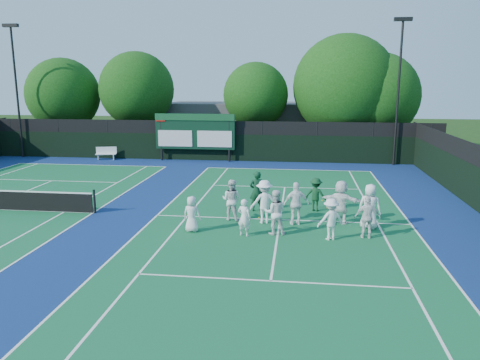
# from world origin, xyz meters

# --- Properties ---
(ground) EXTENTS (120.00, 120.00, 0.00)m
(ground) POSITION_xyz_m (0.00, 0.00, 0.00)
(ground) COLOR #18360E
(ground) RESTS_ON ground
(court_apron) EXTENTS (34.00, 32.00, 0.01)m
(court_apron) POSITION_xyz_m (-6.00, 1.00, 0.00)
(court_apron) COLOR navy
(court_apron) RESTS_ON ground
(near_court) EXTENTS (11.05, 23.85, 0.01)m
(near_court) POSITION_xyz_m (0.00, 1.00, 0.01)
(near_court) COLOR #135D33
(near_court) RESTS_ON ground
(back_fence) EXTENTS (34.00, 0.08, 3.00)m
(back_fence) POSITION_xyz_m (-6.00, 16.00, 1.36)
(back_fence) COLOR black
(back_fence) RESTS_ON ground
(scoreboard) EXTENTS (6.00, 0.21, 3.55)m
(scoreboard) POSITION_xyz_m (-7.01, 15.59, 2.19)
(scoreboard) COLOR black
(scoreboard) RESTS_ON ground
(clubhouse) EXTENTS (18.00, 6.00, 4.00)m
(clubhouse) POSITION_xyz_m (-2.00, 24.00, 2.00)
(clubhouse) COLOR #515156
(clubhouse) RESTS_ON ground
(light_pole_left) EXTENTS (1.20, 0.30, 10.12)m
(light_pole_left) POSITION_xyz_m (-21.00, 15.70, 6.30)
(light_pole_left) COLOR black
(light_pole_left) RESTS_ON ground
(light_pole_right) EXTENTS (1.20, 0.30, 10.12)m
(light_pole_right) POSITION_xyz_m (7.50, 15.70, 6.30)
(light_pole_right) COLOR black
(light_pole_right) RESTS_ON ground
(bench) EXTENTS (1.59, 0.79, 0.97)m
(bench) POSITION_xyz_m (-13.93, 15.37, 0.52)
(bench) COLOR white
(bench) RESTS_ON ground
(tree_a) EXTENTS (6.13, 6.13, 7.85)m
(tree_a) POSITION_xyz_m (-19.07, 19.58, 4.62)
(tree_a) COLOR black
(tree_a) RESTS_ON ground
(tree_b) EXTENTS (6.15, 6.15, 8.32)m
(tree_b) POSITION_xyz_m (-12.59, 19.58, 5.08)
(tree_b) COLOR black
(tree_b) RESTS_ON ground
(tree_c) EXTENTS (5.21, 5.21, 7.42)m
(tree_c) POSITION_xyz_m (-2.68, 19.58, 4.68)
(tree_c) COLOR black
(tree_c) RESTS_ON ground
(tree_d) EXTENTS (8.05, 8.05, 9.52)m
(tree_d) POSITION_xyz_m (4.32, 19.58, 5.29)
(tree_d) COLOR black
(tree_d) RESTS_ON ground
(tree_e) EXTENTS (6.65, 6.65, 8.11)m
(tree_e) POSITION_xyz_m (6.78, 19.58, 4.62)
(tree_e) COLOR black
(tree_e) RESTS_ON ground
(tennis_ball_0) EXTENTS (0.07, 0.07, 0.07)m
(tennis_ball_0) POSITION_xyz_m (-0.92, 1.12, 0.03)
(tennis_ball_0) COLOR gold
(tennis_ball_0) RESTS_ON ground
(tennis_ball_1) EXTENTS (0.07, 0.07, 0.07)m
(tennis_ball_1) POSITION_xyz_m (2.12, 3.18, 0.03)
(tennis_ball_1) COLOR gold
(tennis_ball_1) RESTS_ON ground
(tennis_ball_3) EXTENTS (0.07, 0.07, 0.07)m
(tennis_ball_3) POSITION_xyz_m (-4.23, 1.19, 0.03)
(tennis_ball_3) COLOR gold
(tennis_ball_3) RESTS_ON ground
(tennis_ball_4) EXTENTS (0.07, 0.07, 0.07)m
(tennis_ball_4) POSITION_xyz_m (1.96, 4.54, 0.03)
(tennis_ball_4) COLOR gold
(tennis_ball_4) RESTS_ON ground
(tennis_ball_5) EXTENTS (0.07, 0.07, 0.07)m
(tennis_ball_5) POSITION_xyz_m (3.82, 1.12, 0.03)
(tennis_ball_5) COLOR gold
(tennis_ball_5) RESTS_ON ground
(player_front_0) EXTENTS (0.77, 0.55, 1.45)m
(player_front_0) POSITION_xyz_m (-3.42, -1.04, 0.73)
(player_front_0) COLOR white
(player_front_0) RESTS_ON ground
(player_front_1) EXTENTS (0.63, 0.51, 1.48)m
(player_front_1) POSITION_xyz_m (-1.29, -1.30, 0.74)
(player_front_1) COLOR white
(player_front_1) RESTS_ON ground
(player_front_2) EXTENTS (0.93, 0.77, 1.78)m
(player_front_2) POSITION_xyz_m (-0.12, -0.95, 0.89)
(player_front_2) COLOR white
(player_front_2) RESTS_ON ground
(player_front_3) EXTENTS (1.18, 0.93, 1.60)m
(player_front_3) POSITION_xyz_m (2.00, -1.32, 0.80)
(player_front_3) COLOR white
(player_front_3) RESTS_ON ground
(player_front_4) EXTENTS (0.96, 0.40, 1.65)m
(player_front_4) POSITION_xyz_m (3.39, -0.98, 0.82)
(player_front_4) COLOR silver
(player_front_4) RESTS_ON ground
(player_back_0) EXTENTS (1.02, 0.89, 1.79)m
(player_back_0) POSITION_xyz_m (-2.08, 0.75, 0.90)
(player_back_0) COLOR silver
(player_back_0) RESTS_ON ground
(player_back_1) EXTENTS (1.33, 0.97, 1.85)m
(player_back_1) POSITION_xyz_m (-0.65, 0.47, 0.93)
(player_back_1) COLOR white
(player_back_1) RESTS_ON ground
(player_back_2) EXTENTS (1.14, 0.67, 1.82)m
(player_back_2) POSITION_xyz_m (0.69, 0.42, 0.91)
(player_back_2) COLOR white
(player_back_2) RESTS_ON ground
(player_back_3) EXTENTS (1.80, 1.10, 1.85)m
(player_back_3) POSITION_xyz_m (2.55, 0.86, 0.93)
(player_back_3) COLOR white
(player_back_3) RESTS_ON ground
(player_back_4) EXTENTS (1.03, 0.81, 1.85)m
(player_back_4) POSITION_xyz_m (3.64, 0.28, 0.92)
(player_back_4) COLOR white
(player_back_4) RESTS_ON ground
(coach_left) EXTENTS (0.78, 0.61, 1.87)m
(coach_left) POSITION_xyz_m (-1.14, 2.34, 0.94)
(coach_left) COLOR #0F3820
(coach_left) RESTS_ON ground
(coach_right) EXTENTS (1.13, 0.83, 1.56)m
(coach_right) POSITION_xyz_m (1.57, 2.67, 0.78)
(coach_right) COLOR #103B1E
(coach_right) RESTS_ON ground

